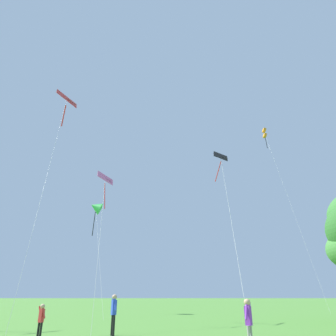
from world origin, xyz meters
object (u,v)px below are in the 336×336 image
(kite_orange_box, at_px, (265,134))
(kite_black_large, at_px, (221,164))
(kite_red_high, at_px, (66,105))
(person_far_back, at_px, (114,310))
(kite_pink_low, at_px, (105,185))
(person_child_small, at_px, (41,318))
(person_in_red_shirt, at_px, (249,320))
(kite_green_small, at_px, (96,207))

(kite_orange_box, height_order, kite_black_large, kite_orange_box)
(kite_red_high, bearing_deg, person_far_back, -54.17)
(kite_orange_box, distance_m, kite_black_large, 32.78)
(kite_red_high, distance_m, kite_pink_low, 11.37)
(kite_pink_low, bearing_deg, kite_orange_box, 48.25)
(kite_red_high, bearing_deg, kite_pink_low, -38.97)
(kite_red_high, xyz_separation_m, kite_black_large, (12.63, -7.95, -9.29))
(person_child_small, bearing_deg, kite_black_large, 23.10)
(kite_black_large, xyz_separation_m, person_child_small, (-8.18, -3.49, -8.08))
(kite_pink_low, relative_size, person_child_small, 7.60)
(person_child_small, height_order, person_in_red_shirt, person_in_red_shirt)
(kite_red_high, distance_m, person_in_red_shirt, 25.32)
(kite_red_high, relative_size, kite_pink_low, 1.99)
(kite_orange_box, relative_size, person_far_back, 15.43)
(kite_green_small, height_order, person_far_back, kite_green_small)
(kite_red_high, height_order, kite_green_small, kite_red_high)
(kite_orange_box, bearing_deg, kite_green_small, -158.97)
(person_in_red_shirt, bearing_deg, person_far_back, 138.20)
(kite_orange_box, bearing_deg, kite_red_high, -144.05)
(kite_black_large, bearing_deg, person_in_red_shirt, -96.08)
(person_far_back, bearing_deg, kite_black_large, 17.84)
(kite_pink_low, distance_m, person_far_back, 9.87)
(kite_orange_box, height_order, person_child_small, kite_orange_box)
(kite_red_high, height_order, person_child_small, kite_red_high)
(kite_black_large, bearing_deg, kite_pink_low, 153.02)
(kite_black_large, bearing_deg, kite_green_small, 122.86)
(kite_pink_low, bearing_deg, kite_red_high, 141.03)
(kite_green_small, bearing_deg, person_in_red_shirt, -66.02)
(kite_pink_low, bearing_deg, person_far_back, -70.83)
(kite_orange_box, height_order, kite_pink_low, kite_orange_box)
(kite_black_large, bearing_deg, person_far_back, -162.16)
(kite_orange_box, distance_m, kite_pink_low, 33.63)
(kite_orange_box, distance_m, person_in_red_shirt, 42.05)
(kite_orange_box, distance_m, kite_red_high, 31.34)
(kite_red_high, relative_size, kite_black_large, 2.00)
(kite_black_large, xyz_separation_m, person_far_back, (-5.59, -1.80, -7.87))
(kite_black_large, bearing_deg, kite_orange_box, 64.87)
(kite_green_small, height_order, person_in_red_shirt, kite_green_small)
(kite_red_high, distance_m, kite_black_large, 17.58)
(person_far_back, bearing_deg, kite_orange_box, 57.37)
(person_child_small, xyz_separation_m, person_in_red_shirt, (7.52, -2.72, 0.13))
(person_in_red_shirt, bearing_deg, kite_orange_box, 68.24)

